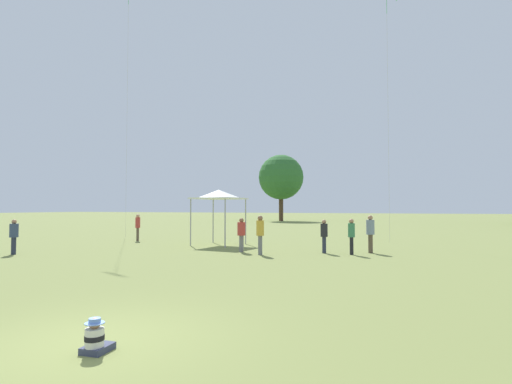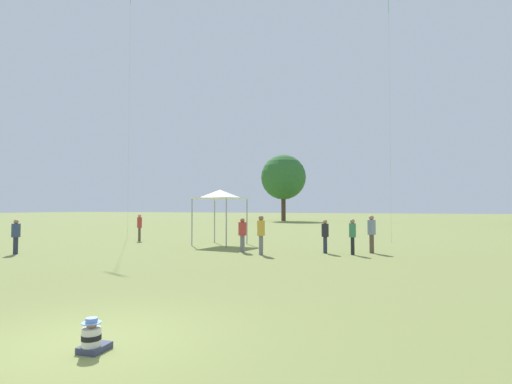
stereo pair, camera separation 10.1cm
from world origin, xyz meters
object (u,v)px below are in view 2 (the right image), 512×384
(person_standing_5, at_px, (325,233))
(distant_tree_1, at_px, (283,177))
(person_standing_3, at_px, (261,231))
(seated_toddler, at_px, (92,338))
(person_standing_6, at_px, (140,225))
(person_standing_1, at_px, (16,234))
(person_standing_4, at_px, (352,233))
(canopy_tent, at_px, (220,195))
(person_standing_0, at_px, (242,232))
(person_standing_2, at_px, (372,231))

(person_standing_5, height_order, distant_tree_1, distant_tree_1)
(person_standing_3, height_order, person_standing_5, person_standing_3)
(seated_toddler, height_order, person_standing_6, person_standing_6)
(distant_tree_1, bearing_deg, person_standing_1, -87.70)
(person_standing_3, relative_size, person_standing_5, 1.13)
(person_standing_5, distance_m, person_standing_6, 13.07)
(person_standing_4, distance_m, person_standing_5, 1.33)
(person_standing_3, bearing_deg, person_standing_5, 67.69)
(person_standing_1, xyz_separation_m, distant_tree_1, (-1.95, 48.64, 6.15))
(seated_toddler, xyz_separation_m, person_standing_5, (0.68, 14.32, 0.74))
(person_standing_3, bearing_deg, person_standing_1, -125.34)
(person_standing_1, height_order, person_standing_6, person_standing_6)
(seated_toddler, bearing_deg, person_standing_6, 121.32)
(seated_toddler, xyz_separation_m, person_standing_6, (-12.13, 16.92, 0.85))
(seated_toddler, bearing_deg, canopy_tent, 105.67)
(seated_toddler, height_order, person_standing_0, person_standing_0)
(person_standing_4, height_order, distant_tree_1, distant_tree_1)
(person_standing_1, distance_m, distant_tree_1, 49.06)
(seated_toddler, bearing_deg, person_standing_2, 75.38)
(person_standing_6, height_order, canopy_tent, canopy_tent)
(person_standing_4, bearing_deg, person_standing_5, -158.93)
(person_standing_0, relative_size, person_standing_4, 1.01)
(person_standing_2, bearing_deg, person_standing_4, 23.33)
(person_standing_2, relative_size, distant_tree_1, 0.17)
(person_standing_3, distance_m, person_standing_5, 3.16)
(seated_toddler, height_order, canopy_tent, canopy_tent)
(canopy_tent, bearing_deg, person_standing_5, -16.80)
(person_standing_0, distance_m, person_standing_6, 9.60)
(person_standing_2, distance_m, person_standing_5, 2.26)
(person_standing_1, height_order, canopy_tent, canopy_tent)
(person_standing_6, bearing_deg, seated_toddler, -14.75)
(person_standing_3, distance_m, person_standing_6, 11.05)
(seated_toddler, xyz_separation_m, person_standing_0, (-3.23, 13.34, 0.77))
(seated_toddler, height_order, person_standing_5, person_standing_5)
(person_standing_0, xyz_separation_m, person_standing_4, (5.23, 0.79, 0.02))
(person_standing_2, bearing_deg, canopy_tent, -38.14)
(person_standing_6, distance_m, canopy_tent, 6.50)
(person_standing_3, xyz_separation_m, person_standing_5, (2.65, 1.73, -0.13))
(person_standing_0, bearing_deg, person_standing_3, -136.02)
(person_standing_0, xyz_separation_m, person_standing_2, (5.99, 1.85, 0.09))
(person_standing_5, relative_size, distant_tree_1, 0.15)
(seated_toddler, height_order, person_standing_3, person_standing_3)
(canopy_tent, bearing_deg, person_standing_2, -7.38)
(person_standing_0, bearing_deg, seated_toddler, 178.29)
(seated_toddler, height_order, distant_tree_1, distant_tree_1)
(canopy_tent, bearing_deg, person_standing_1, -131.83)
(person_standing_3, bearing_deg, person_standing_4, 55.85)
(person_standing_1, relative_size, person_standing_3, 0.90)
(seated_toddler, distance_m, person_standing_3, 12.77)
(person_standing_2, xyz_separation_m, person_standing_6, (-14.89, 1.73, -0.01))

